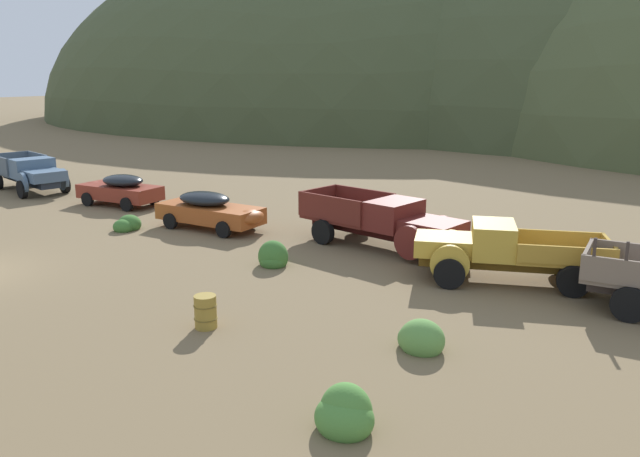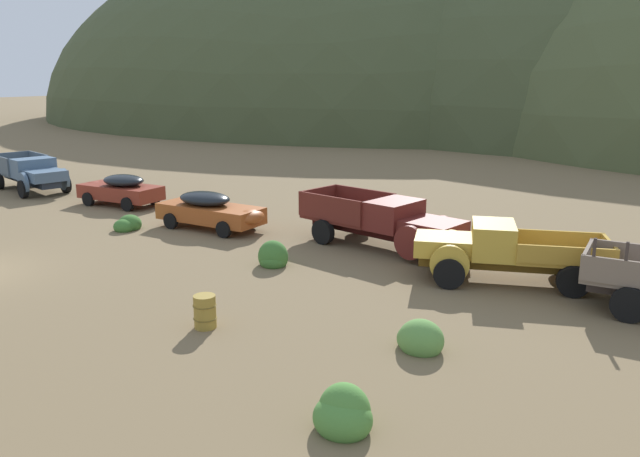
# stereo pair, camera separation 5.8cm
# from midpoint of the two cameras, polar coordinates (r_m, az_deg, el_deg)

# --- Properties ---
(hill_distant) EXTENTS (95.47, 72.17, 50.69)m
(hill_distant) POSITION_cam_midpoint_polar(r_m,az_deg,el_deg) (94.34, 1.86, 9.94)
(hill_distant) COLOR #424C2D
(hill_distant) RESTS_ON ground
(truck_chalk_blue) EXTENTS (6.42, 3.65, 1.91)m
(truck_chalk_blue) POSITION_cam_midpoint_polar(r_m,az_deg,el_deg) (38.44, -24.65, 4.53)
(truck_chalk_blue) COLOR #262D39
(truck_chalk_blue) RESTS_ON ground
(car_rust_red) EXTENTS (4.61, 2.19, 1.57)m
(car_rust_red) POSITION_cam_midpoint_polar(r_m,az_deg,el_deg) (33.00, -17.88, 3.42)
(car_rust_red) COLOR maroon
(car_rust_red) RESTS_ON ground
(car_oxide_orange) EXTENTS (4.96, 2.01, 1.57)m
(car_oxide_orange) POSITION_cam_midpoint_polar(r_m,az_deg,el_deg) (26.87, -9.78, 1.63)
(car_oxide_orange) COLOR #A34C1E
(car_oxide_orange) RESTS_ON ground
(truck_oxblood) EXTENTS (6.75, 3.28, 1.91)m
(truck_oxblood) POSITION_cam_midpoint_polar(r_m,az_deg,el_deg) (23.54, 6.27, 0.57)
(truck_oxblood) COLOR black
(truck_oxblood) RESTS_ON ground
(truck_faded_yellow) EXTENTS (6.15, 3.84, 1.89)m
(truck_faded_yellow) POSITION_cam_midpoint_polar(r_m,az_deg,el_deg) (20.50, 15.59, -1.97)
(truck_faded_yellow) COLOR brown
(truck_faded_yellow) RESTS_ON ground
(oil_drum_foreground) EXTENTS (0.62, 0.62, 0.88)m
(oil_drum_foreground) POSITION_cam_midpoint_polar(r_m,az_deg,el_deg) (16.64, -10.42, -7.42)
(oil_drum_foreground) COLOR olive
(oil_drum_foreground) RESTS_ON ground
(bush_between_trucks) EXTENTS (1.03, 1.24, 0.79)m
(bush_between_trucks) POSITION_cam_midpoint_polar(r_m,az_deg,el_deg) (27.76, -17.12, 0.30)
(bush_between_trucks) COLOR #3D702D
(bush_between_trucks) RESTS_ON ground
(bush_lone_scrub) EXTENTS (1.07, 1.00, 1.12)m
(bush_lone_scrub) POSITION_cam_midpoint_polar(r_m,az_deg,el_deg) (21.64, -4.31, -2.68)
(bush_lone_scrub) COLOR #3D702D
(bush_lone_scrub) RESTS_ON ground
(bush_front_left) EXTENTS (0.71, 0.64, 0.63)m
(bush_front_left) POSITION_cam_midpoint_polar(r_m,az_deg,el_deg) (29.58, -8.99, 1.48)
(bush_front_left) COLOR #5B8E42
(bush_front_left) RESTS_ON ground
(bush_front_right) EXTENTS (1.19, 1.00, 0.98)m
(bush_front_right) POSITION_cam_midpoint_polar(r_m,az_deg,el_deg) (15.41, 8.89, -9.88)
(bush_front_right) COLOR #5B8E42
(bush_front_right) RESTS_ON ground
(bush_back_edge) EXTENTS (1.14, 1.09, 1.12)m
(bush_back_edge) POSITION_cam_midpoint_polar(r_m,az_deg,el_deg) (12.13, 2.15, -16.53)
(bush_back_edge) COLOR #4C8438
(bush_back_edge) RESTS_ON ground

